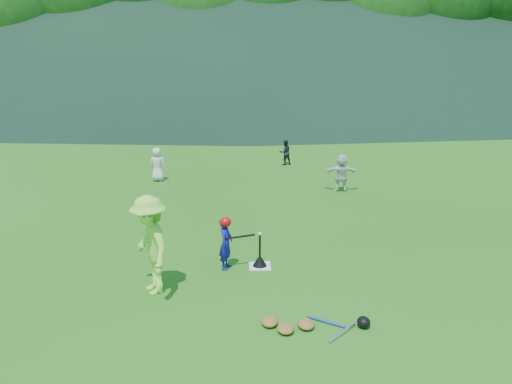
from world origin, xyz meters
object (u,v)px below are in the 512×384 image
batter_child (226,243)px  batting_tee (260,261)px  fielder_a (158,164)px  home_plate (260,266)px  fielder_b (285,152)px  adult_coach (150,245)px  equipment_pile (306,324)px  fielder_d (341,173)px

batter_child → batting_tee: batter_child is taller
fielder_a → batting_tee: fielder_a is taller
home_plate → fielder_a: 7.75m
fielder_a → fielder_b: fielder_a is taller
adult_coach → fielder_b: (3.41, 10.34, -0.45)m
batting_tee → equipment_pile: 2.50m
fielder_a → fielder_b: bearing=-141.9°
batter_child → home_plate: bearing=-70.2°
home_plate → adult_coach: size_ratio=0.24×
batting_tee → fielder_b: bearing=81.7°
batter_child → batting_tee: 0.82m
equipment_pile → adult_coach: bearing=153.5°
equipment_pile → batting_tee: bearing=105.6°
batter_child → fielder_d: 6.63m
fielder_b → batting_tee: fielder_b is taller
home_plate → equipment_pile: (0.67, -2.41, 0.06)m
fielder_d → batter_child: bearing=61.8°
fielder_a → equipment_pile: (3.89, -9.44, -0.51)m
fielder_a → equipment_pile: bearing=124.2°
adult_coach → fielder_a: size_ratio=1.64×
home_plate → equipment_pile: 2.50m
fielder_a → fielder_b: 5.09m
adult_coach → fielder_b: adult_coach is taller
adult_coach → fielder_a: 8.17m
home_plate → fielder_a: (-3.22, 7.03, 0.57)m
fielder_b → fielder_d: (1.46, -3.73, 0.11)m
batter_child → fielder_d: (3.51, 5.62, 0.05)m
home_plate → batting_tee: bearing=0.0°
batter_child → fielder_a: (-2.51, 7.09, 0.02)m
home_plate → batter_child: 0.89m
home_plate → equipment_pile: size_ratio=0.25×
home_plate → adult_coach: (-2.06, -1.05, 0.93)m
fielder_a → fielder_b: size_ratio=1.17×
fielder_a → batting_tee: 7.74m
batter_child → fielder_a: size_ratio=0.96×
adult_coach → batting_tee: 2.45m
equipment_pile → home_plate: bearing=105.6°
fielder_a → fielder_d: size_ratio=0.95×
fielder_a → batter_child: bearing=121.3°
fielder_b → equipment_pile: 11.72m
home_plate → adult_coach: bearing=-153.1°
adult_coach → equipment_pile: size_ratio=1.05×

